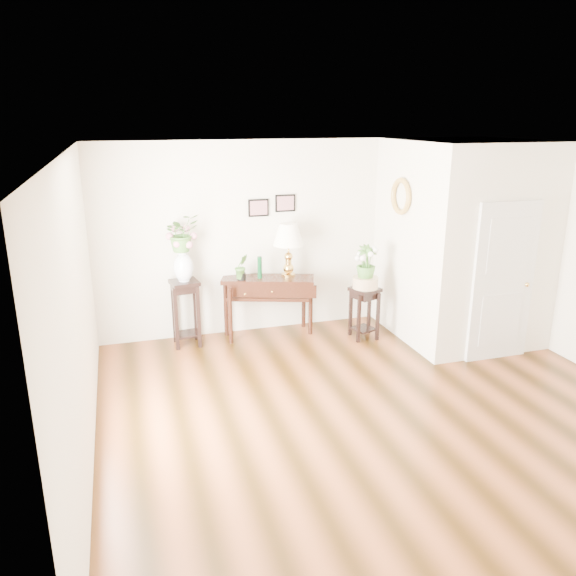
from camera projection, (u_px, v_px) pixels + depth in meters
name	position (u px, v px, depth m)	size (l,w,h in m)	color
floor	(377.00, 407.00, 6.25)	(6.00, 5.50, 0.02)	brown
ceiling	(391.00, 149.00, 5.43)	(6.00, 5.50, 0.02)	white
wall_back	(301.00, 236.00, 8.35)	(6.00, 0.02, 2.80)	silver
wall_left	(78.00, 316.00, 5.00)	(0.02, 5.50, 2.80)	silver
partition	(461.00, 240.00, 8.05)	(1.80, 1.95, 2.80)	silver
door	(503.00, 283.00, 7.24)	(0.90, 0.05, 2.10)	silver
art_print_left	(258.00, 208.00, 8.02)	(0.30, 0.02, 0.25)	black
art_print_right	(285.00, 203.00, 8.12)	(0.30, 0.02, 0.25)	black
wall_ornament	(401.00, 196.00, 7.71)	(0.51, 0.51, 0.07)	gold
console_table	(268.00, 306.00, 8.21)	(1.32, 0.44, 0.88)	black
table_lamp	(288.00, 252.00, 8.06)	(0.45, 0.45, 0.78)	gold
green_vase	(260.00, 267.00, 7.99)	(0.07, 0.07, 0.32)	#083719
potted_plant	(241.00, 268.00, 7.92)	(0.19, 0.16, 0.35)	#40762C
plant_stand_a	(186.00, 313.00, 7.84)	(0.37, 0.37, 0.94)	black
porcelain_vase	(183.00, 265.00, 7.64)	(0.27, 0.27, 0.47)	silver
lily_arrangement	(181.00, 234.00, 7.51)	(0.46, 0.40, 0.51)	#40762C
plant_stand_b	(364.00, 313.00, 8.12)	(0.36, 0.36, 0.76)	black
ceramic_bowl	(365.00, 283.00, 7.98)	(0.36, 0.36, 0.16)	#BEB393
narcissus	(366.00, 263.00, 7.90)	(0.28, 0.28, 0.50)	#40762C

